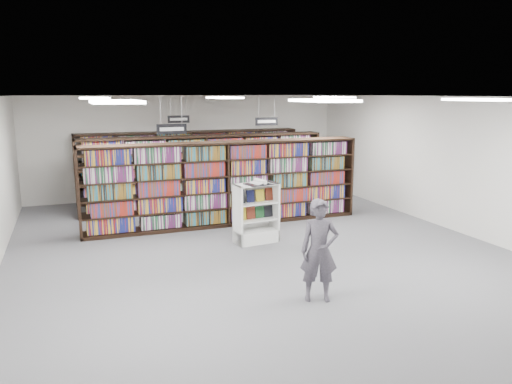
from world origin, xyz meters
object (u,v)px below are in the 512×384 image
object	(u,v)px
open_book	(261,183)
shopper	(319,251)
bookshelf_row_near	(225,184)
endcap_display	(255,222)

from	to	relation	value
open_book	shopper	size ratio (longest dim) A/B	0.47
bookshelf_row_near	open_book	xyz separation A→B (m)	(0.26, -1.78, 0.31)
shopper	bookshelf_row_near	bearing A→B (deg)	110.76
bookshelf_row_near	endcap_display	size ratio (longest dim) A/B	5.27
open_book	bookshelf_row_near	bearing A→B (deg)	83.98
endcap_display	shopper	bearing A→B (deg)	-99.77
bookshelf_row_near	open_book	world-z (taller)	bookshelf_row_near
endcap_display	shopper	distance (m)	3.37
open_book	shopper	bearing A→B (deg)	-109.23
bookshelf_row_near	open_book	size ratio (longest dim) A/B	8.92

